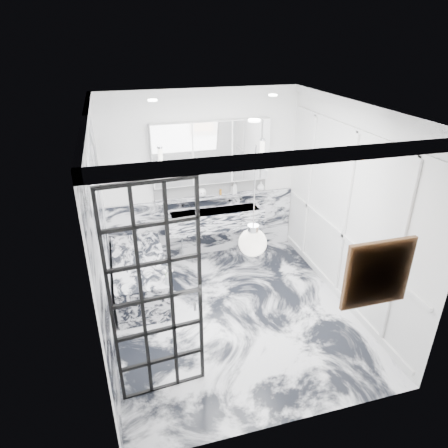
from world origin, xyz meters
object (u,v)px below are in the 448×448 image
object	(u,v)px
crittall_door	(157,298)
bathtub	(140,275)
trough_sink	(215,219)
mirror_cabinet	(212,153)

from	to	relation	value
crittall_door	bathtub	world-z (taller)	crittall_door
bathtub	trough_sink	bearing A→B (deg)	26.48
trough_sink	bathtub	size ratio (longest dim) A/B	0.97
bathtub	mirror_cabinet	bearing A→B (deg)	32.06
mirror_cabinet	bathtub	size ratio (longest dim) A/B	1.15
crittall_door	mirror_cabinet	xyz separation A→B (m)	(1.25, 2.74, 0.62)
crittall_door	mirror_cabinet	bearing A→B (deg)	60.77
trough_sink	mirror_cabinet	xyz separation A→B (m)	(-0.00, 0.17, 1.09)
crittall_door	mirror_cabinet	distance (m)	3.07
trough_sink	mirror_cabinet	bearing A→B (deg)	90.00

